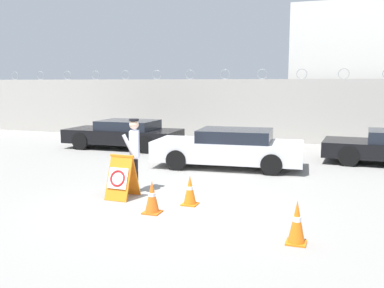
% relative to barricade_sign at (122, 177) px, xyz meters
% --- Properties ---
extents(ground_plane, '(90.00, 90.00, 0.00)m').
position_rel_barricade_sign_xyz_m(ground_plane, '(1.31, -0.19, -0.52)').
color(ground_plane, gray).
extents(perimeter_wall, '(36.00, 0.30, 3.33)m').
position_rel_barricade_sign_xyz_m(perimeter_wall, '(1.31, 10.96, 0.93)').
color(perimeter_wall, '#ADA8A0').
rests_on(perimeter_wall, ground_plane).
extents(building_block, '(6.52, 7.01, 6.44)m').
position_rel_barricade_sign_xyz_m(building_block, '(5.57, 15.78, 2.70)').
color(building_block, silver).
rests_on(building_block, ground_plane).
extents(barricade_sign, '(0.62, 0.75, 1.04)m').
position_rel_barricade_sign_xyz_m(barricade_sign, '(0.00, 0.00, 0.00)').
color(barricade_sign, orange).
rests_on(barricade_sign, ground_plane).
extents(security_guard, '(0.38, 0.70, 1.84)m').
position_rel_barricade_sign_xyz_m(security_guard, '(0.02, 0.65, 0.53)').
color(security_guard, black).
rests_on(security_guard, ground_plane).
extents(traffic_cone_near, '(0.34, 0.34, 0.67)m').
position_rel_barricade_sign_xyz_m(traffic_cone_near, '(1.72, 0.00, -0.18)').
color(traffic_cone_near, orange).
rests_on(traffic_cone_near, ground_plane).
extents(traffic_cone_mid, '(0.36, 0.36, 0.70)m').
position_rel_barricade_sign_xyz_m(traffic_cone_mid, '(1.18, -0.84, -0.17)').
color(traffic_cone_mid, orange).
rests_on(traffic_cone_mid, ground_plane).
extents(traffic_cone_far, '(0.34, 0.34, 0.76)m').
position_rel_barricade_sign_xyz_m(traffic_cone_far, '(4.23, -1.59, -0.14)').
color(traffic_cone_far, orange).
rests_on(traffic_cone_far, ground_plane).
extents(parked_car_front_coupe, '(4.79, 2.11, 1.18)m').
position_rel_barricade_sign_xyz_m(parked_car_front_coupe, '(-3.68, 6.92, 0.10)').
color(parked_car_front_coupe, black).
rests_on(parked_car_front_coupe, ground_plane).
extents(parked_car_rear_sedan, '(4.88, 2.27, 1.24)m').
position_rel_barricade_sign_xyz_m(parked_car_rear_sedan, '(1.46, 4.48, 0.12)').
color(parked_car_rear_sedan, black).
rests_on(parked_car_rear_sedan, ground_plane).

